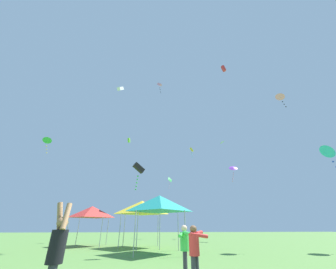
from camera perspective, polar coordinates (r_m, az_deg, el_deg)
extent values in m
cylinder|color=black|center=(5.49, -29.73, -26.60)|extent=(0.35, 0.35, 0.66)
sphere|color=#9E704C|center=(5.48, -28.60, -21.75)|extent=(0.24, 0.24, 0.24)
cylinder|color=#9E704C|center=(5.45, -27.71, -20.46)|extent=(0.19, 0.39, 0.62)
cylinder|color=#9E704C|center=(5.71, -29.17, -20.09)|extent=(0.31, 0.24, 0.63)
cylinder|color=#2D2D38|center=(8.25, 5.13, -33.49)|extent=(0.14, 0.14, 0.76)
cylinder|color=#2D2D38|center=(8.11, 5.05, -33.64)|extent=(0.14, 0.14, 0.76)
cylinder|color=green|center=(8.11, 4.88, -28.81)|extent=(0.32, 0.32, 0.60)
sphere|color=beige|center=(8.09, 4.76, -25.74)|extent=(0.22, 0.22, 0.22)
cylinder|color=green|center=(7.98, 4.18, -27.13)|extent=(0.37, 0.56, 0.22)
cylinder|color=green|center=(7.68, 5.58, -26.89)|extent=(0.22, 0.59, 0.15)
cylinder|color=red|center=(6.92, 7.64, -29.36)|extent=(0.31, 0.31, 0.60)
sphere|color=brown|center=(6.90, 7.41, -25.80)|extent=(0.22, 0.22, 0.22)
cylinder|color=red|center=(6.88, 9.08, -27.15)|extent=(0.58, 0.17, 0.19)
cylinder|color=red|center=(7.29, 9.11, -26.60)|extent=(0.39, 0.55, 0.14)
cylinder|color=#9E9EA3|center=(16.73, -14.00, -25.73)|extent=(0.05, 0.05, 2.52)
cylinder|color=#9E9EA3|center=(16.63, -2.43, -26.38)|extent=(0.05, 0.05, 2.52)
cylinder|color=#9E9EA3|center=(19.74, -12.77, -25.69)|extent=(0.05, 0.05, 2.52)
cylinder|color=#9E9EA3|center=(19.65, -2.98, -26.21)|extent=(0.05, 0.05, 2.52)
pyramid|color=yellow|center=(18.18, -7.70, -20.43)|extent=(3.37, 3.37, 1.08)
cylinder|color=#9E9EA3|center=(12.77, -9.78, -26.47)|extent=(0.05, 0.05, 2.49)
cylinder|color=#9E9EA3|center=(12.95, 5.10, -26.68)|extent=(0.05, 0.05, 2.49)
cylinder|color=#9E9EA3|center=(15.75, -9.05, -26.25)|extent=(0.05, 0.05, 2.49)
cylinder|color=#9E9EA3|center=(15.89, 3.01, -26.48)|extent=(0.05, 0.05, 2.49)
pyramid|color=teal|center=(14.33, -2.53, -19.52)|extent=(3.31, 3.31, 1.06)
cylinder|color=#9E9EA3|center=(19.60, -27.59, -24.03)|extent=(0.05, 0.05, 2.29)
cylinder|color=#9E9EA3|center=(18.86, -19.03, -25.42)|extent=(0.05, 0.05, 2.29)
cylinder|color=#9E9EA3|center=(22.21, -24.99, -24.35)|extent=(0.05, 0.05, 2.29)
cylinder|color=#9E9EA3|center=(21.56, -17.37, -25.46)|extent=(0.05, 0.05, 2.29)
pyramid|color=red|center=(20.54, -21.48, -20.36)|extent=(3.06, 3.06, 0.98)
cube|color=#75D138|center=(27.87, -11.39, -1.67)|extent=(0.42, 0.51, 0.67)
cone|color=pink|center=(24.41, 30.03, 9.63)|extent=(1.10, 1.14, 0.53)
sphere|color=black|center=(24.00, 30.58, 8.28)|extent=(0.11, 0.11, 0.11)
sphere|color=black|center=(23.78, 30.94, 7.64)|extent=(0.11, 0.11, 0.11)
sphere|color=black|center=(23.56, 31.31, 6.99)|extent=(0.11, 0.11, 0.11)
cone|color=#2DB7CC|center=(21.35, 39.48, -3.78)|extent=(0.80, 1.21, 1.08)
sphere|color=blue|center=(21.03, 40.42, -6.09)|extent=(0.15, 0.15, 0.15)
cube|color=white|center=(36.68, -13.79, 12.93)|extent=(1.09, 1.56, 1.39)
cube|color=pink|center=(22.83, -2.50, 14.46)|extent=(0.58, 0.59, 0.56)
sphere|color=black|center=(22.57, -2.44, 13.52)|extent=(0.08, 0.08, 0.08)
sphere|color=black|center=(22.48, -2.36, 13.07)|extent=(0.08, 0.08, 0.08)
sphere|color=black|center=(22.38, -2.28, 12.62)|extent=(0.08, 0.08, 0.08)
sphere|color=black|center=(22.29, -2.21, 12.17)|extent=(0.08, 0.08, 0.08)
cube|color=red|center=(22.43, 15.96, 18.12)|extent=(0.45, 0.30, 0.71)
cone|color=purple|center=(28.39, 18.60, -9.23)|extent=(1.30, 1.15, 0.86)
sphere|color=pink|center=(28.20, 18.67, -10.66)|extent=(0.14, 0.14, 0.14)
sphere|color=pink|center=(28.12, 18.61, -11.20)|extent=(0.14, 0.14, 0.14)
sphere|color=pink|center=(28.05, 18.55, -11.75)|extent=(0.14, 0.14, 0.14)
sphere|color=pink|center=(27.98, 18.48, -12.30)|extent=(0.14, 0.14, 0.14)
sphere|color=pink|center=(27.91, 18.42, -12.86)|extent=(0.14, 0.14, 0.14)
cone|color=#75D138|center=(36.53, 15.53, -2.22)|extent=(1.06, 1.15, 0.67)
cube|color=yellow|center=(34.76, 6.92, -4.43)|extent=(0.71, 0.49, 0.80)
sphere|color=#2DB7CC|center=(34.62, 6.98, -5.28)|extent=(0.10, 0.10, 0.10)
sphere|color=#2DB7CC|center=(34.60, 7.01, -5.62)|extent=(0.10, 0.10, 0.10)
sphere|color=#2DB7CC|center=(34.58, 7.03, -5.97)|extent=(0.10, 0.10, 0.10)
sphere|color=#2DB7CC|center=(34.57, 7.06, -6.31)|extent=(0.10, 0.10, 0.10)
sphere|color=#2DB7CC|center=(34.55, 7.09, -6.65)|extent=(0.10, 0.10, 0.10)
cone|color=green|center=(26.19, -31.91, -1.38)|extent=(1.19, 1.15, 0.58)
sphere|color=yellow|center=(25.92, -32.09, -2.95)|extent=(0.11, 0.11, 0.11)
sphere|color=yellow|center=(25.79, -32.08, -3.77)|extent=(0.11, 0.11, 0.11)
sphere|color=yellow|center=(25.66, -32.07, -4.59)|extent=(0.11, 0.11, 0.11)
pyramid|color=green|center=(33.93, 0.65, -13.11)|extent=(0.80, 0.77, 0.80)
sphere|color=pink|center=(33.76, 0.49, -14.31)|extent=(0.11, 0.11, 0.11)
sphere|color=pink|center=(33.64, 0.37, -14.89)|extent=(0.11, 0.11, 0.11)
sphere|color=pink|center=(33.53, 0.24, -15.46)|extent=(0.11, 0.11, 0.11)
cube|color=black|center=(21.57, -8.59, -9.68)|extent=(1.40, 1.04, 1.09)
sphere|color=green|center=(21.43, -8.84, -12.00)|extent=(0.17, 0.17, 0.17)
sphere|color=green|center=(21.43, -8.99, -12.90)|extent=(0.17, 0.17, 0.17)
sphere|color=green|center=(21.44, -9.14, -13.80)|extent=(0.17, 0.17, 0.17)
sphere|color=green|center=(21.45, -9.30, -14.70)|extent=(0.17, 0.17, 0.17)
sphere|color=green|center=(21.47, -9.46, -15.60)|extent=(0.17, 0.17, 0.17)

